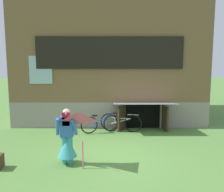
{
  "coord_description": "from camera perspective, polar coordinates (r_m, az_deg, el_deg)",
  "views": [
    {
      "loc": [
        0.04,
        -7.23,
        2.85
      ],
      "look_at": [
        0.08,
        0.96,
        1.63
      ],
      "focal_mm": 41.23,
      "sensor_mm": 36.0,
      "label": 1
    }
  ],
  "objects": [
    {
      "name": "log_house",
      "position": [
        12.82,
        -0.49,
        7.91
      ],
      "size": [
        8.12,
        6.29,
        5.45
      ],
      "color": "gray",
      "rests_on": "ground_plane"
    },
    {
      "name": "bicycle_silver",
      "position": [
        10.05,
        1.97,
        -5.86
      ],
      "size": [
        1.61,
        0.43,
        0.75
      ],
      "rotation": [
        0.0,
        0.0,
        -0.24
      ],
      "color": "black",
      "rests_on": "ground_plane"
    },
    {
      "name": "ground_plane",
      "position": [
        7.77,
        -0.6,
        -13.04
      ],
      "size": [
        60.0,
        60.0,
        0.0
      ],
      "primitive_type": "plane",
      "color": "#56843D"
    },
    {
      "name": "bicycle_blue",
      "position": [
        9.91,
        -2.59,
        -6.16
      ],
      "size": [
        1.49,
        0.53,
        0.71
      ],
      "rotation": [
        0.0,
        0.0,
        0.32
      ],
      "color": "black",
      "rests_on": "ground_plane"
    },
    {
      "name": "kite",
      "position": [
        6.36,
        -7.43,
        -6.81
      ],
      "size": [
        0.87,
        0.94,
        1.43
      ],
      "color": "#E54C7F",
      "rests_on": "ground_plane"
    },
    {
      "name": "person",
      "position": [
        7.08,
        -9.95,
        -9.85
      ],
      "size": [
        0.6,
        0.52,
        1.52
      ],
      "rotation": [
        0.0,
        0.0,
        -0.33
      ],
      "color": "teal",
      "rests_on": "ground_plane"
    }
  ]
}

